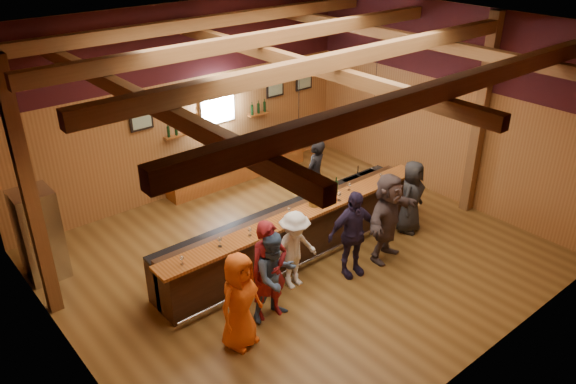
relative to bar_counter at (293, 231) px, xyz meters
name	(u,v)px	position (x,y,z in m)	size (l,w,h in m)	color
room	(297,104)	(-0.02, -0.09, 2.69)	(9.04, 9.00, 4.52)	brown
bar_counter	(293,231)	(0.00, 0.00, 0.00)	(6.30, 1.07, 1.11)	black
back_bar_cabinet	(238,162)	(1.18, 3.57, -0.05)	(4.00, 0.52, 0.95)	brown
window	(217,104)	(0.78, 3.80, 1.53)	(0.95, 0.09, 0.95)	silver
framed_pictures	(246,95)	(1.65, 3.79, 1.58)	(5.35, 0.05, 0.45)	black
wine_shelves	(219,122)	(0.78, 3.73, 1.10)	(3.00, 0.18, 0.30)	brown
pendant_lights	(299,131)	(-0.02, -0.15, 2.19)	(4.24, 0.24, 1.37)	black
stainless_fridge	(39,235)	(-4.12, 2.45, 0.38)	(0.70, 0.70, 1.80)	silver
customer_orange	(240,301)	(-2.36, -1.47, 0.32)	(0.82, 0.53, 1.68)	orange
customer_redvest	(269,271)	(-1.56, -1.20, 0.40)	(0.67, 0.44, 1.83)	maroon
customer_denim	(275,276)	(-1.51, -1.30, 0.31)	(0.81, 0.63, 1.67)	#415D83
customer_white	(295,250)	(-0.69, -0.84, 0.25)	(1.00, 0.57, 1.55)	white
customer_navy	(352,234)	(0.39, -1.24, 0.36)	(1.03, 0.43, 1.76)	#251D3A
customer_brown	(387,217)	(1.31, -1.29, 0.40)	(1.71, 0.55, 1.85)	#524241
customer_dark	(411,197)	(2.52, -0.91, 0.29)	(0.80, 0.52, 1.63)	black
bartender	(315,176)	(1.58, 1.10, 0.34)	(0.63, 0.41, 1.73)	black
ice_bucket	(314,200)	(0.30, -0.25, 0.70)	(0.21, 0.21, 0.23)	brown
bottle_a	(315,197)	(0.37, -0.22, 0.73)	(0.08, 0.08, 0.35)	black
bottle_b	(336,187)	(0.99, -0.17, 0.73)	(0.08, 0.08, 0.37)	black
glass_a	(182,258)	(-2.71, -0.37, 0.70)	(0.07, 0.07, 0.16)	silver
glass_b	(220,240)	(-1.94, -0.32, 0.73)	(0.09, 0.09, 0.20)	silver
glass_c	(250,230)	(-1.33, -0.36, 0.71)	(0.07, 0.07, 0.17)	silver
glass_d	(266,225)	(-1.02, -0.45, 0.73)	(0.09, 0.09, 0.20)	silver
glass_e	(289,210)	(-0.33, -0.25, 0.72)	(0.08, 0.08, 0.18)	silver
glass_f	(339,194)	(0.82, -0.43, 0.73)	(0.09, 0.09, 0.20)	silver
glass_g	(349,185)	(1.31, -0.23, 0.71)	(0.08, 0.08, 0.17)	silver
glass_h	(381,175)	(2.15, -0.35, 0.71)	(0.07, 0.07, 0.17)	silver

